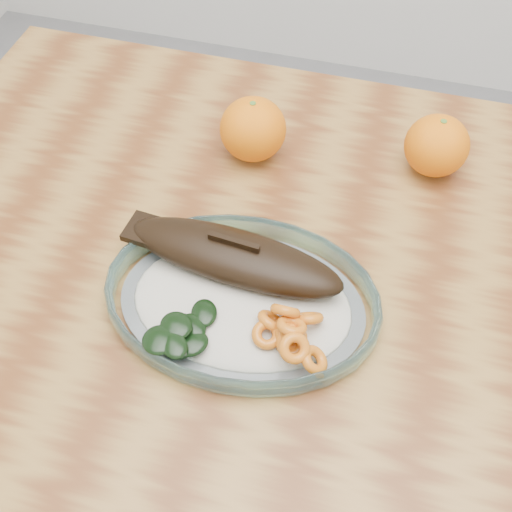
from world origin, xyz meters
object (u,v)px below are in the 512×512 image
dining_table (331,337)px  orange_right (437,146)px  orange_left (253,129)px  plated_meal (241,296)px

dining_table → orange_right: 0.28m
dining_table → orange_left: bearing=128.5°
plated_meal → orange_left: size_ratio=6.52×
plated_meal → orange_right: orange_right is taller
orange_left → orange_right: (0.24, 0.03, -0.00)m
orange_right → plated_meal: bearing=-123.4°
plated_meal → orange_left: (-0.05, 0.24, 0.03)m
plated_meal → orange_right: (0.18, 0.28, 0.02)m
dining_table → orange_right: bearing=70.9°
dining_table → plated_meal: (-0.10, -0.05, 0.12)m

